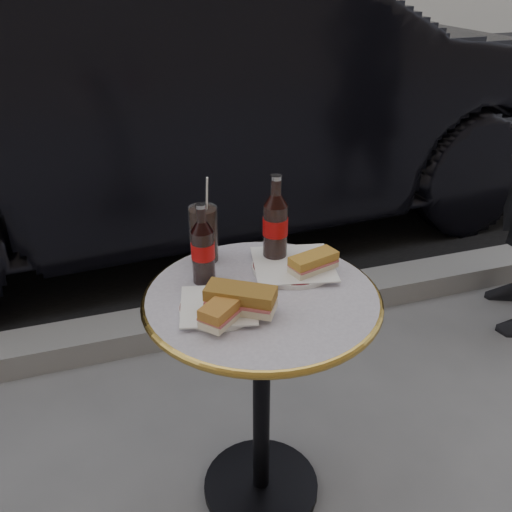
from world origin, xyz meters
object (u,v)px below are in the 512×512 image
object	(u,v)px
bistro_table	(261,402)
cola_bottle_left	(203,244)
plate_left	(219,308)
plate_right	(293,266)
cola_glass	(204,234)
parked_car	(197,90)
cola_bottle_right	(275,219)

from	to	relation	value
bistro_table	cola_bottle_left	xyz separation A→B (m)	(-0.12, 0.11, 0.48)
plate_left	cola_bottle_left	bearing A→B (deg)	90.12
plate_right	cola_glass	bearing A→B (deg)	149.96
plate_left	cola_bottle_left	xyz separation A→B (m)	(-0.00, 0.15, 0.11)
bistro_table	parked_car	xyz separation A→B (m)	(0.31, 2.08, 0.44)
plate_left	parked_car	bearing A→B (deg)	78.27
bistro_table	plate_right	size ratio (longest dim) A/B	3.17
plate_right	cola_glass	xyz separation A→B (m)	(-0.22, 0.13, 0.08)
bistro_table	plate_right	world-z (taller)	plate_right
plate_right	cola_glass	size ratio (longest dim) A/B	1.41
plate_right	cola_bottle_left	bearing A→B (deg)	177.33
bistro_table	parked_car	world-z (taller)	parked_car
plate_right	cola_bottle_left	size ratio (longest dim) A/B	1.03
bistro_table	cola_bottle_left	size ratio (longest dim) A/B	3.26
bistro_table	plate_right	xyz separation A→B (m)	(0.13, 0.10, 0.37)
plate_right	cola_bottle_right	xyz separation A→B (m)	(-0.03, 0.06, 0.12)
plate_left	parked_car	size ratio (longest dim) A/B	0.04
plate_left	cola_glass	distance (m)	0.27
plate_left	cola_glass	xyz separation A→B (m)	(0.03, 0.26, 0.08)
plate_left	bistro_table	bearing A→B (deg)	14.31
cola_glass	parked_car	distance (m)	1.89
cola_bottle_right	cola_glass	world-z (taller)	cola_bottle_right
bistro_table	plate_left	bearing A→B (deg)	-165.69
plate_right	bistro_table	bearing A→B (deg)	-141.10
plate_left	plate_right	distance (m)	0.28
cola_bottle_right	parked_car	world-z (taller)	parked_car
bistro_table	parked_car	distance (m)	2.14
cola_glass	cola_bottle_left	bearing A→B (deg)	-104.31
plate_left	parked_car	world-z (taller)	parked_car
cola_bottle_left	bistro_table	bearing A→B (deg)	-42.29
plate_left	plate_right	bearing A→B (deg)	28.05
plate_left	cola_bottle_left	world-z (taller)	cola_bottle_left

